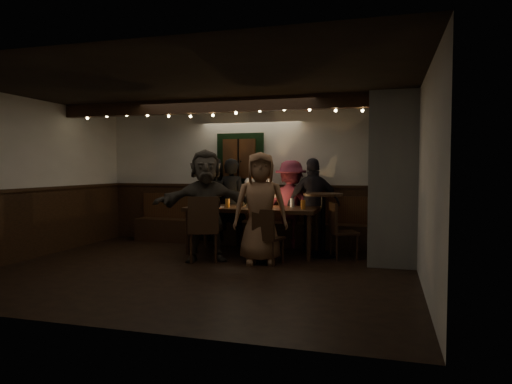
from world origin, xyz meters
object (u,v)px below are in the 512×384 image
(person_a, at_px, (212,200))
(person_e, at_px, (314,204))
(dining_table, at_px, (253,211))
(person_f, at_px, (206,205))
(person_g, at_px, (260,208))
(person_c, at_px, (260,200))
(person_b, at_px, (232,202))
(chair_end, at_px, (339,227))
(high_top, at_px, (323,216))
(person_d, at_px, (291,204))
(chair_near_left, at_px, (203,225))
(chair_near_right, at_px, (266,233))

(person_a, xyz_separation_m, person_e, (1.99, -0.08, -0.02))
(dining_table, relative_size, person_f, 1.27)
(person_g, bearing_deg, person_c, 89.41)
(person_b, distance_m, person_c, 0.55)
(person_b, height_order, person_g, person_g)
(person_e, height_order, person_g, person_g)
(chair_end, height_order, person_b, person_b)
(person_f, xyz_separation_m, person_g, (0.88, 0.07, -0.02))
(chair_end, bearing_deg, person_c, 155.16)
(high_top, bearing_deg, person_a, 164.96)
(person_a, height_order, person_d, person_a)
(person_c, bearing_deg, person_b, 21.16)
(high_top, relative_size, person_d, 0.65)
(person_b, bearing_deg, person_a, 1.94)
(person_c, height_order, person_e, person_c)
(chair_end, xyz_separation_m, person_g, (-1.13, -0.69, 0.35))
(person_a, bearing_deg, chair_end, 170.80)
(person_a, bearing_deg, dining_table, 152.76)
(chair_end, height_order, person_e, person_e)
(dining_table, height_order, person_b, person_b)
(chair_end, bearing_deg, high_top, 150.70)
(chair_near_left, relative_size, person_g, 0.60)
(person_a, bearing_deg, person_e, -174.88)
(chair_end, relative_size, person_g, 0.53)
(chair_near_right, relative_size, person_a, 0.50)
(chair_near_right, xyz_separation_m, person_b, (-1.06, 1.49, 0.35))
(chair_near_left, bearing_deg, person_d, 57.80)
(dining_table, height_order, chair_near_right, dining_table)
(person_b, xyz_separation_m, person_c, (0.55, 0.01, 0.04))
(person_e, bearing_deg, chair_end, 103.44)
(high_top, relative_size, person_a, 0.62)
(chair_near_right, xyz_separation_m, person_g, (-0.12, 0.09, 0.38))
(dining_table, distance_m, person_a, 1.27)
(dining_table, xyz_separation_m, chair_near_left, (-0.53, -0.93, -0.15))
(chair_end, xyz_separation_m, person_b, (-2.07, 0.70, 0.31))
(dining_table, height_order, chair_end, dining_table)
(person_d, bearing_deg, person_b, 15.67)
(chair_near_right, height_order, person_c, person_c)
(chair_near_left, relative_size, person_e, 0.63)
(chair_near_left, height_order, person_a, person_a)
(chair_near_left, height_order, person_e, person_e)
(chair_near_right, height_order, person_a, person_a)
(dining_table, distance_m, person_g, 0.81)
(chair_near_left, xyz_separation_m, person_e, (1.48, 1.57, 0.24))
(high_top, distance_m, person_d, 0.92)
(high_top, distance_m, person_g, 1.22)
(person_a, xyz_separation_m, person_c, (0.98, -0.05, 0.02))
(chair_near_right, relative_size, person_g, 0.49)
(person_d, relative_size, person_g, 0.94)
(chair_near_left, relative_size, person_b, 0.63)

